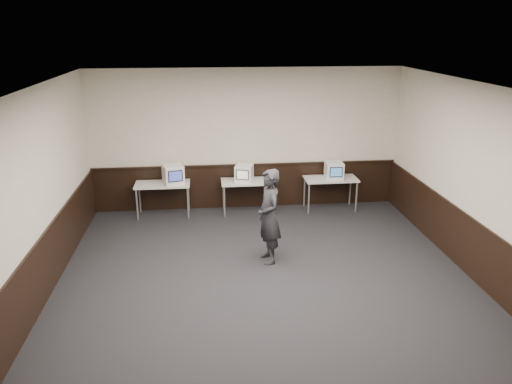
% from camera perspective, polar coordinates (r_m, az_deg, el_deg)
% --- Properties ---
extents(floor, '(8.00, 8.00, 0.00)m').
position_cam_1_polar(floor, '(8.19, 1.44, -11.23)').
color(floor, black).
rests_on(floor, ground).
extents(ceiling, '(8.00, 8.00, 0.00)m').
position_cam_1_polar(ceiling, '(7.16, 1.65, 11.58)').
color(ceiling, white).
rests_on(ceiling, back_wall).
extents(back_wall, '(7.00, 0.00, 7.00)m').
position_cam_1_polar(back_wall, '(11.36, -1.12, 6.00)').
color(back_wall, silver).
rests_on(back_wall, ground).
extents(front_wall, '(7.00, 0.00, 7.00)m').
position_cam_1_polar(front_wall, '(4.03, 9.48, -19.45)').
color(front_wall, silver).
rests_on(front_wall, ground).
extents(left_wall, '(0.00, 8.00, 8.00)m').
position_cam_1_polar(left_wall, '(7.89, -24.56, -1.43)').
color(left_wall, silver).
rests_on(left_wall, ground).
extents(right_wall, '(0.00, 8.00, 8.00)m').
position_cam_1_polar(right_wall, '(8.69, 25.06, 0.26)').
color(right_wall, silver).
rests_on(right_wall, ground).
extents(wainscot_back, '(6.98, 0.04, 1.00)m').
position_cam_1_polar(wainscot_back, '(11.63, -1.08, 0.68)').
color(wainscot_back, black).
rests_on(wainscot_back, back_wall).
extents(wainscot_left, '(0.04, 7.98, 1.00)m').
position_cam_1_polar(wainscot_left, '(8.29, -23.41, -8.59)').
color(wainscot_left, black).
rests_on(wainscot_left, left_wall).
extents(wainscot_right, '(0.04, 7.98, 1.00)m').
position_cam_1_polar(wainscot_right, '(9.06, 24.01, -6.36)').
color(wainscot_right, black).
rests_on(wainscot_right, right_wall).
extents(wainscot_rail, '(6.98, 0.06, 0.04)m').
position_cam_1_polar(wainscot_rail, '(11.46, -1.09, 3.12)').
color(wainscot_rail, black).
rests_on(wainscot_rail, wainscot_back).
extents(desk_left, '(1.20, 0.60, 0.75)m').
position_cam_1_polar(desk_left, '(11.21, -10.63, 0.63)').
color(desk_left, silver).
rests_on(desk_left, ground).
extents(desk_center, '(1.20, 0.60, 0.75)m').
position_cam_1_polar(desk_center, '(11.21, -0.92, 0.96)').
color(desk_center, silver).
rests_on(desk_center, ground).
extents(desk_right, '(1.20, 0.60, 0.75)m').
position_cam_1_polar(desk_right, '(11.53, 8.53, 1.25)').
color(desk_right, silver).
rests_on(desk_right, ground).
extents(emac_left, '(0.53, 0.54, 0.42)m').
position_cam_1_polar(emac_left, '(11.08, -9.44, 2.00)').
color(emac_left, white).
rests_on(emac_left, desk_left).
extents(emac_center, '(0.47, 0.48, 0.38)m').
position_cam_1_polar(emac_center, '(11.10, -1.37, 2.17)').
color(emac_center, white).
rests_on(emac_center, desk_center).
extents(emac_right, '(0.40, 0.43, 0.39)m').
position_cam_1_polar(emac_right, '(11.43, 8.92, 2.45)').
color(emac_right, white).
rests_on(emac_right, desk_right).
extents(person, '(0.53, 0.70, 1.72)m').
position_cam_1_polar(person, '(8.81, 1.49, -2.81)').
color(person, '#232328').
rests_on(person, ground).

